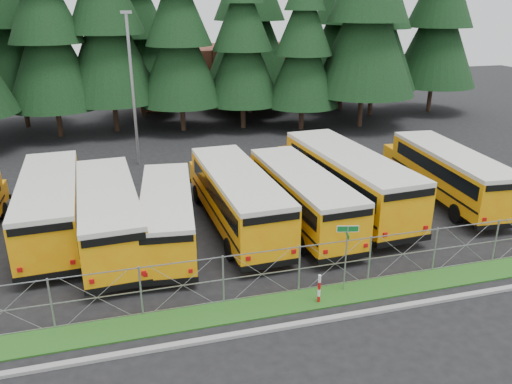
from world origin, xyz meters
TOP-DOWN VIEW (x-y plane):
  - ground at (0.00, 0.00)m, footprint 120.00×120.00m
  - curb at (0.00, -3.10)m, footprint 50.00×0.25m
  - grass_verge at (0.00, -1.70)m, footprint 50.00×1.40m
  - chainlink_fence at (0.00, -1.00)m, footprint 44.00×0.10m
  - brick_building at (6.00, 40.00)m, footprint 22.00×10.00m
  - bus_1 at (-10.71, 7.02)m, footprint 3.24×11.40m
  - bus_2 at (-8.06, 5.33)m, footprint 3.24×11.19m
  - bus_3 at (-5.42, 4.82)m, footprint 3.42×10.21m
  - bus_4 at (-1.96, 5.59)m, footprint 3.20×11.56m
  - bus_5 at (1.24, 5.14)m, footprint 3.10×11.06m
  - bus_6 at (4.28, 6.40)m, footprint 3.72×12.54m
  - bus_east at (10.47, 6.12)m, footprint 3.57×11.36m
  - street_sign at (0.73, -1.42)m, footprint 0.82×0.54m
  - striped_bollard at (-0.55, -1.97)m, footprint 0.11×0.11m
  - light_standard at (-6.13, 17.46)m, footprint 0.70×0.35m
  - conifer_2 at (-12.07, 27.20)m, footprint 7.60×7.60m
  - conifer_3 at (-7.47, 27.83)m, footprint 8.20×8.20m
  - conifer_4 at (-1.79, 26.52)m, footprint 7.26×7.26m
  - conifer_5 at (3.58, 26.13)m, footprint 6.77×6.77m
  - conifer_6 at (8.45, 24.29)m, footprint 6.42×6.42m
  - conifer_7 at (13.94, 23.80)m, footprint 9.06×9.06m
  - conifer_8 at (17.15, 27.95)m, footprint 8.32×8.32m
  - conifer_9 at (23.85, 27.92)m, footprint 8.33×8.33m
  - conifer_10 at (-15.26, 31.65)m, footprint 8.63×8.63m
  - conifer_11 at (-4.80, 33.22)m, footprint 7.53×7.53m
  - conifer_12 at (5.85, 32.41)m, footprint 8.99×8.99m
  - conifer_13 at (15.48, 31.43)m, footprint 8.61×8.61m

SIDE VIEW (x-z plane):
  - ground at x=0.00m, z-range 0.00..0.00m
  - grass_verge at x=0.00m, z-range 0.00..0.06m
  - curb at x=0.00m, z-range 0.00..0.12m
  - striped_bollard at x=-0.55m, z-range 0.00..1.20m
  - chainlink_fence at x=0.00m, z-range 0.00..2.00m
  - bus_3 at x=-5.42m, z-range 0.00..2.63m
  - bus_5 at x=1.24m, z-range 0.00..2.87m
  - bus_2 at x=-8.06m, z-range 0.00..2.90m
  - bus_east at x=10.47m, z-range 0.00..2.93m
  - bus_1 at x=-10.71m, z-range 0.00..2.96m
  - bus_4 at x=-1.96m, z-range 0.00..3.00m
  - bus_6 at x=4.28m, z-range 0.00..3.25m
  - street_sign at x=0.73m, z-range 0.63..3.44m
  - brick_building at x=6.00m, z-range 0.00..6.00m
  - light_standard at x=-6.13m, z-range 0.43..10.57m
  - conifer_6 at x=8.45m, z-range 0.00..14.20m
  - conifer_5 at x=3.58m, z-range 0.00..14.97m
  - conifer_4 at x=-1.79m, z-range 0.00..16.05m
  - conifer_11 at x=-4.80m, z-range 0.00..16.66m
  - conifer_2 at x=-12.07m, z-range 0.00..16.80m
  - conifer_3 at x=-7.47m, z-range 0.00..18.13m
  - conifer_8 at x=17.15m, z-range 0.00..18.40m
  - conifer_9 at x=23.85m, z-range 0.00..18.43m
  - conifer_13 at x=15.48m, z-range 0.00..19.03m
  - conifer_10 at x=-15.26m, z-range 0.00..19.09m
  - conifer_12 at x=5.85m, z-range 0.00..19.89m
  - conifer_7 at x=13.94m, z-range 0.00..20.04m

